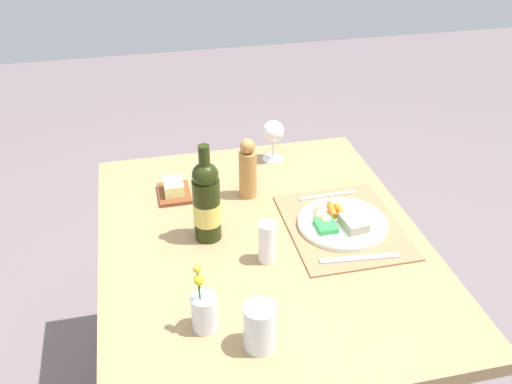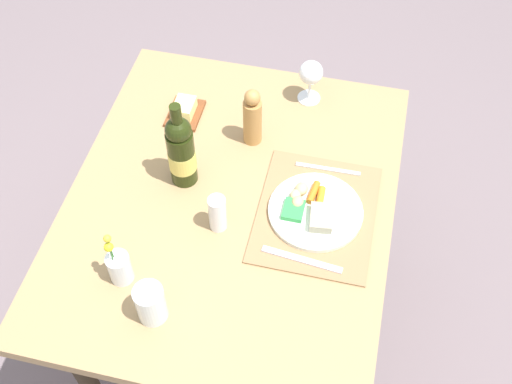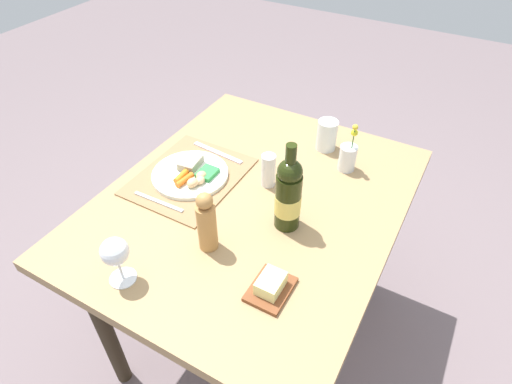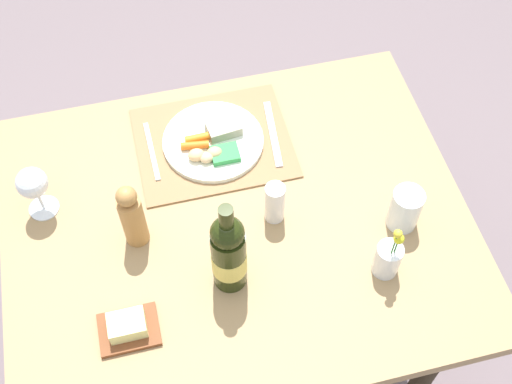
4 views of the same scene
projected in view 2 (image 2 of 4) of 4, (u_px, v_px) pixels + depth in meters
The scene contains 13 objects.
ground_plane at pixel (237, 320), 2.39m from camera, with size 8.00×8.00×0.00m, color slate.
dining_table at pixel (231, 218), 1.85m from camera, with size 1.11×0.91×0.76m.
placemat at pixel (316, 214), 1.75m from camera, with size 0.40×0.32×0.01m, color #956E48.
dinner_plate at pixel (314, 210), 1.74m from camera, with size 0.26×0.26×0.04m.
fork at pixel (302, 259), 1.66m from camera, with size 0.02×0.22×0.01m, color silver.
knife at pixel (328, 169), 1.84m from camera, with size 0.01×0.19×0.01m, color silver.
wine_bottle at pixel (181, 151), 1.73m from camera, with size 0.08×0.08×0.29m.
salt_shaker at pixel (217, 213), 1.68m from camera, with size 0.05×0.05×0.12m, color white.
water_tumbler at pixel (151, 305), 1.53m from camera, with size 0.07×0.07×0.11m.
butter_dish at pixel (185, 110), 1.96m from camera, with size 0.13×0.10×0.05m.
pepper_mill at pixel (252, 118), 1.84m from camera, with size 0.06×0.06×0.20m.
flower_vase at pixel (119, 266), 1.59m from camera, with size 0.06×0.06×0.19m.
wine_glass at pixel (311, 74), 1.94m from camera, with size 0.07×0.07×0.15m.
Camera 2 is at (-1.01, -0.31, 2.20)m, focal length 44.51 mm.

